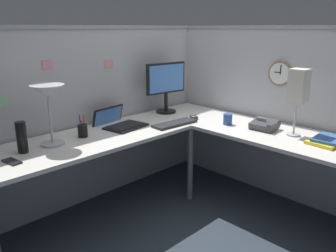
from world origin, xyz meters
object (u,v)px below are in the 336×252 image
object	(u,v)px
pen_cup	(83,130)
wall_clock	(280,73)
computer_mouse	(194,117)
desk_lamp_dome	(48,96)
cell_phone	(12,162)
thermos_flask	(22,137)
monitor	(166,84)
laptop	(118,123)
keyboard	(175,124)
desk_lamp_paper	(298,88)
book_stack	(328,140)
office_phone	(265,125)
coffee_mug	(228,119)

from	to	relation	value
pen_cup	wall_clock	distance (m)	1.78
computer_mouse	desk_lamp_dome	bearing A→B (deg)	169.00
cell_phone	thermos_flask	distance (m)	0.21
cell_phone	desk_lamp_dome	bearing A→B (deg)	13.82
monitor	laptop	xyz separation A→B (m)	(-0.64, -0.04, -0.27)
keyboard	thermos_flask	xyz separation A→B (m)	(-1.24, 0.26, 0.10)
monitor	laptop	world-z (taller)	monitor
computer_mouse	desk_lamp_dome	size ratio (longest dim) A/B	0.23
desk_lamp_dome	cell_phone	bearing A→B (deg)	-158.68
desk_lamp_dome	laptop	bearing A→B (deg)	6.01
keyboard	desk_lamp_paper	xyz separation A→B (m)	(0.46, -0.88, 0.37)
desk_lamp_dome	book_stack	world-z (taller)	desk_lamp_dome
keyboard	cell_phone	xyz separation A→B (m)	(-1.37, 0.13, -0.01)
laptop	wall_clock	world-z (taller)	wall_clock
office_phone	coffee_mug	world-z (taller)	office_phone
cell_phone	keyboard	bearing A→B (deg)	-13.01
wall_clock	desk_lamp_dome	bearing A→B (deg)	154.87
thermos_flask	book_stack	xyz separation A→B (m)	(1.69, -1.41, -0.09)
keyboard	computer_mouse	world-z (taller)	computer_mouse
coffee_mug	office_phone	bearing A→B (deg)	-73.18
keyboard	book_stack	size ratio (longest dim) A/B	1.44
monitor	desk_lamp_dome	xyz separation A→B (m)	(-1.28, -0.11, 0.07)
computer_mouse	pen_cup	distance (m)	1.07
coffee_mug	cell_phone	bearing A→B (deg)	165.11
laptop	office_phone	world-z (taller)	laptop
office_phone	book_stack	distance (m)	0.51
monitor	pen_cup	size ratio (longest dim) A/B	2.78
office_phone	coffee_mug	distance (m)	0.33
laptop	pen_cup	bearing A→B (deg)	-170.67
laptop	book_stack	xyz separation A→B (m)	(0.83, -1.49, -0.00)
book_stack	monitor	bearing A→B (deg)	97.09
keyboard	monitor	bearing A→B (deg)	58.87
pen_cup	coffee_mug	bearing A→B (deg)	-28.29
computer_mouse	wall_clock	distance (m)	0.87
monitor	coffee_mug	world-z (taller)	monitor
book_stack	wall_clock	xyz separation A→B (m)	(0.31, 0.58, 0.42)
thermos_flask	office_phone	size ratio (longest dim) A/B	1.01
pen_cup	wall_clock	size ratio (longest dim) A/B	0.82
keyboard	desk_lamp_paper	bearing A→B (deg)	-58.75
keyboard	cell_phone	size ratio (longest dim) A/B	2.99
monitor	thermos_flask	size ratio (longest dim) A/B	2.27
laptop	keyboard	world-z (taller)	laptop
keyboard	computer_mouse	size ratio (longest dim) A/B	4.13
book_stack	desk_lamp_paper	size ratio (longest dim) A/B	0.56
pen_cup	thermos_flask	distance (m)	0.48
monitor	desk_lamp_dome	size ratio (longest dim) A/B	1.12
desk_lamp_dome	pen_cup	bearing A→B (deg)	0.90
pen_cup	keyboard	bearing A→B (deg)	-19.64
desk_lamp_dome	desk_lamp_paper	distance (m)	1.87
computer_mouse	coffee_mug	distance (m)	0.35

